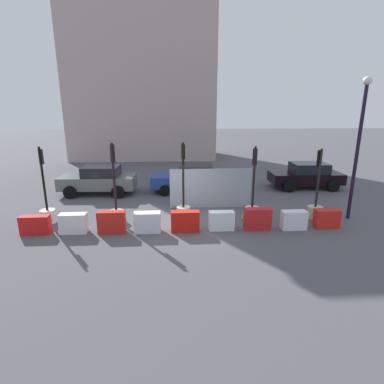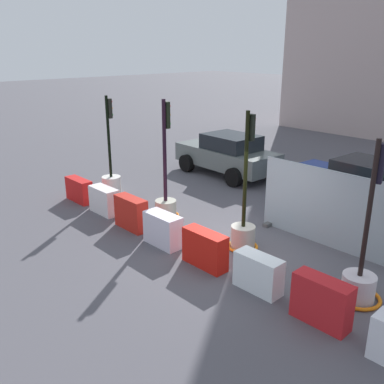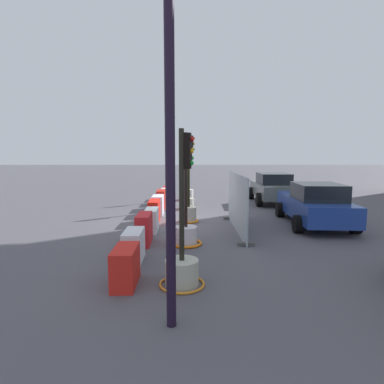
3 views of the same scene
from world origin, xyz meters
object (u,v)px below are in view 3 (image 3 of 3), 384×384
at_px(construction_barrier_0, 166,193).
at_px(car_blue_estate, 315,204).
at_px(traffic_light_2, 189,208).
at_px(traffic_light_1, 187,196).
at_px(construction_barrier_3, 158,205).
at_px(construction_barrier_8, 125,266).
at_px(construction_barrier_6, 144,229).
at_px(construction_barrier_7, 134,246).
at_px(traffic_light_4, 182,262).
at_px(construction_barrier_2, 161,199).
at_px(traffic_light_3, 186,229).
at_px(street_lamp_post, 169,83).
at_px(construction_barrier_5, 152,220).
at_px(construction_barrier_4, 154,211).
at_px(construction_barrier_1, 165,196).
at_px(traffic_light_0, 188,190).
at_px(car_grey_saloon, 273,188).

height_order(construction_barrier_0, car_blue_estate, car_blue_estate).
distance_m(traffic_light_2, construction_barrier_0, 6.06).
relative_size(traffic_light_1, construction_barrier_3, 3.25).
height_order(construction_barrier_3, construction_barrier_8, construction_barrier_3).
distance_m(construction_barrier_6, construction_barrier_7, 1.51).
relative_size(traffic_light_4, construction_barrier_2, 2.90).
bearing_deg(car_blue_estate, construction_barrier_6, -68.12).
relative_size(traffic_light_3, construction_barrier_6, 3.03).
distance_m(traffic_light_3, construction_barrier_8, 3.11).
bearing_deg(construction_barrier_7, traffic_light_2, 162.97).
relative_size(construction_barrier_3, street_lamp_post, 0.17).
distance_m(traffic_light_4, construction_barrier_5, 4.61).
height_order(traffic_light_1, traffic_light_4, traffic_light_1).
relative_size(construction_barrier_2, construction_barrier_4, 0.95).
distance_m(construction_barrier_6, street_lamp_post, 5.63).
xyz_separation_m(traffic_light_3, traffic_light_4, (2.89, -0.06, 0.01)).
distance_m(traffic_light_4, construction_barrier_7, 1.93).
distance_m(construction_barrier_4, construction_barrier_6, 2.99).
xyz_separation_m(traffic_light_1, construction_barrier_4, (2.98, -1.30, -0.19)).
height_order(traffic_light_2, construction_barrier_6, traffic_light_2).
xyz_separation_m(construction_barrier_2, construction_barrier_8, (8.87, 0.05, -0.06)).
bearing_deg(construction_barrier_2, car_blue_estate, 60.06).
bearing_deg(traffic_light_2, traffic_light_3, -1.45).
height_order(construction_barrier_1, construction_barrier_2, construction_barrier_2).
bearing_deg(construction_barrier_2, construction_barrier_1, 176.91).
height_order(traffic_light_4, construction_barrier_3, traffic_light_4).
distance_m(traffic_light_3, construction_barrier_2, 6.15).
relative_size(traffic_light_1, street_lamp_post, 0.57).
relative_size(construction_barrier_6, construction_barrier_8, 1.07).
xyz_separation_m(construction_barrier_5, street_lamp_post, (5.97, 1.01, 3.29)).
xyz_separation_m(traffic_light_0, traffic_light_4, (11.89, -0.08, -0.08)).
height_order(traffic_light_3, construction_barrier_5, traffic_light_3).
bearing_deg(construction_barrier_1, traffic_light_1, 38.77).
xyz_separation_m(traffic_light_3, construction_barrier_2, (-6.01, -1.26, -0.03)).
xyz_separation_m(traffic_light_4, construction_barrier_3, (-7.48, -1.23, -0.07)).
xyz_separation_m(traffic_light_0, car_grey_saloon, (1.16, 4.62, 0.26)).
bearing_deg(construction_barrier_7, car_blue_estate, 122.82).
distance_m(construction_barrier_1, construction_barrier_3, 2.95).
bearing_deg(construction_barrier_6, traffic_light_0, 171.87).
relative_size(traffic_light_0, construction_barrier_6, 3.08).
distance_m(traffic_light_1, car_grey_saloon, 4.97).
xyz_separation_m(traffic_light_1, construction_barrier_5, (4.48, -1.22, -0.23)).
xyz_separation_m(construction_barrier_4, construction_barrier_6, (2.99, 0.03, 0.02)).
bearing_deg(construction_barrier_1, traffic_light_4, 6.15).
distance_m(traffic_light_0, traffic_light_2, 5.91).
xyz_separation_m(construction_barrier_2, street_lamp_post, (10.41, 1.07, 3.23)).
xyz_separation_m(construction_barrier_8, street_lamp_post, (1.54, 1.02, 3.29)).
relative_size(traffic_light_2, car_blue_estate, 0.76).
height_order(car_grey_saloon, car_blue_estate, car_grey_saloon).
distance_m(construction_barrier_5, construction_barrier_6, 1.49).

